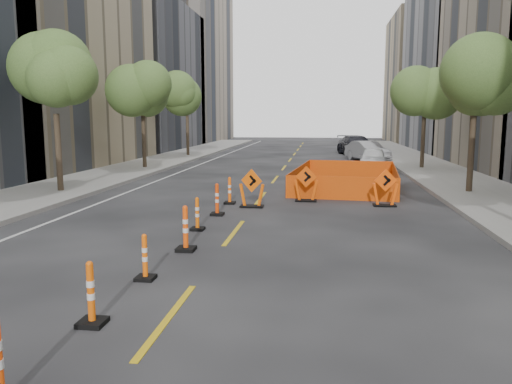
# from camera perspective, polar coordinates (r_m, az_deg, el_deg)

# --- Properties ---
(ground_plane) EXTENTS (140.00, 140.00, 0.00)m
(ground_plane) POSITION_cam_1_polar(r_m,az_deg,el_deg) (10.10, -6.51, -9.75)
(ground_plane) COLOR black
(sidewalk_left) EXTENTS (4.00, 90.00, 0.15)m
(sidewalk_left) POSITION_cam_1_polar(r_m,az_deg,el_deg) (24.33, -20.38, 0.72)
(sidewalk_left) COLOR gray
(sidewalk_left) RESTS_ON ground
(sidewalk_right) EXTENTS (4.00, 90.00, 0.15)m
(sidewalk_right) POSITION_cam_1_polar(r_m,az_deg,el_deg) (22.51, 24.60, -0.11)
(sidewalk_right) COLOR gray
(sidewalk_right) RESTS_ON ground
(bld_left_d) EXTENTS (12.00, 16.00, 14.00)m
(bld_left_d) POSITION_cam_1_polar(r_m,az_deg,el_deg) (52.36, -14.53, 12.48)
(bld_left_d) COLOR #4C4C51
(bld_left_d) RESTS_ON ground
(bld_left_e) EXTENTS (12.00, 20.00, 20.00)m
(bld_left_e) POSITION_cam_1_polar(r_m,az_deg,el_deg) (68.07, -9.30, 14.20)
(bld_left_e) COLOR gray
(bld_left_e) RESTS_ON ground
(bld_right_d) EXTENTS (12.00, 18.00, 20.00)m
(bld_right_d) POSITION_cam_1_polar(r_m,az_deg,el_deg) (52.06, 24.74, 15.33)
(bld_right_d) COLOR gray
(bld_right_d) RESTS_ON ground
(bld_right_e) EXTENTS (12.00, 14.00, 16.00)m
(bld_right_e) POSITION_cam_1_polar(r_m,az_deg,el_deg) (69.62, 20.13, 12.02)
(bld_right_e) COLOR tan
(bld_right_e) RESTS_ON ground
(tree_l_b) EXTENTS (2.80, 2.80, 5.95)m
(tree_l_b) POSITION_cam_1_polar(r_m,az_deg,el_deg) (22.14, -22.04, 11.47)
(tree_l_b) COLOR #382B1E
(tree_l_b) RESTS_ON ground
(tree_l_c) EXTENTS (2.80, 2.80, 5.95)m
(tree_l_c) POSITION_cam_1_polar(r_m,az_deg,el_deg) (31.24, -12.85, 10.84)
(tree_l_c) COLOR #382B1E
(tree_l_c) RESTS_ON ground
(tree_l_d) EXTENTS (2.80, 2.80, 5.95)m
(tree_l_d) POSITION_cam_1_polar(r_m,az_deg,el_deg) (40.76, -7.90, 10.38)
(tree_l_d) COLOR #382B1E
(tree_l_d) RESTS_ON ground
(tree_r_b) EXTENTS (2.80, 2.80, 5.95)m
(tree_r_b) POSITION_cam_1_polar(r_m,az_deg,el_deg) (22.17, 23.81, 11.36)
(tree_r_b) COLOR #382B1E
(tree_r_b) RESTS_ON ground
(tree_r_c) EXTENTS (2.80, 2.80, 5.95)m
(tree_r_c) POSITION_cam_1_polar(r_m,az_deg,el_deg) (31.90, 18.77, 10.55)
(tree_r_c) COLOR #382B1E
(tree_r_c) RESTS_ON ground
(channelizer_1) EXTENTS (0.40, 0.40, 1.02)m
(channelizer_1) POSITION_cam_1_polar(r_m,az_deg,el_deg) (8.14, -18.35, -10.93)
(channelizer_1) COLOR #DC5409
(channelizer_1) RESTS_ON ground
(channelizer_2) EXTENTS (0.36, 0.36, 0.92)m
(channelizer_2) POSITION_cam_1_polar(r_m,az_deg,el_deg) (10.05, -12.59, -7.25)
(channelizer_2) COLOR #F25C0A
(channelizer_2) RESTS_ON ground
(channelizer_3) EXTENTS (0.43, 0.43, 1.10)m
(channelizer_3) POSITION_cam_1_polar(r_m,az_deg,el_deg) (11.98, -8.06, -4.12)
(channelizer_3) COLOR #FC4C0A
(channelizer_3) RESTS_ON ground
(channelizer_4) EXTENTS (0.37, 0.37, 0.94)m
(channelizer_4) POSITION_cam_1_polar(r_m,az_deg,el_deg) (14.13, -6.73, -2.48)
(channelizer_4) COLOR #E65D09
(channelizer_4) RESTS_ON ground
(channelizer_5) EXTENTS (0.41, 0.41, 1.05)m
(channelizer_5) POSITION_cam_1_polar(r_m,az_deg,el_deg) (16.20, -4.47, -0.84)
(channelizer_5) COLOR red
(channelizer_5) RESTS_ON ground
(channelizer_6) EXTENTS (0.39, 0.39, 1.00)m
(channelizer_6) POSITION_cam_1_polar(r_m,az_deg,el_deg) (18.32, -3.03, 0.18)
(channelizer_6) COLOR #FF5A0A
(channelizer_6) RESTS_ON ground
(chevron_sign_left) EXTENTS (1.04, 0.83, 1.37)m
(chevron_sign_left) POSITION_cam_1_polar(r_m,az_deg,el_deg) (17.57, -0.49, 0.44)
(chevron_sign_left) COLOR #F15C0A
(chevron_sign_left) RESTS_ON ground
(chevron_sign_center) EXTENTS (1.01, 0.74, 1.35)m
(chevron_sign_center) POSITION_cam_1_polar(r_m,az_deg,el_deg) (18.89, 5.76, 0.95)
(chevron_sign_center) COLOR #DE4909
(chevron_sign_center) RESTS_ON ground
(chevron_sign_right) EXTENTS (1.01, 0.75, 1.35)m
(chevron_sign_right) POSITION_cam_1_polar(r_m,az_deg,el_deg) (18.34, 14.55, 0.48)
(chevron_sign_right) COLOR #FF4F0A
(chevron_sign_right) RESTS_ON ground
(safety_fence) EXTENTS (4.98, 7.68, 0.91)m
(safety_fence) POSITION_cam_1_polar(r_m,az_deg,el_deg) (23.02, 10.30, 1.66)
(safety_fence) COLOR #FF610D
(safety_fence) RESTS_ON ground
(parked_car_near) EXTENTS (2.10, 4.18, 1.37)m
(parked_car_near) POSITION_cam_1_polar(r_m,az_deg,el_deg) (30.76, 13.24, 3.70)
(parked_car_near) COLOR silver
(parked_car_near) RESTS_ON ground
(parked_car_mid) EXTENTS (3.20, 4.59, 1.44)m
(parked_car_mid) POSITION_cam_1_polar(r_m,az_deg,el_deg) (37.36, 12.61, 4.59)
(parked_car_mid) COLOR #949398
(parked_car_mid) RESTS_ON ground
(parked_car_far) EXTENTS (3.46, 5.99, 1.63)m
(parked_car_far) POSITION_cam_1_polar(r_m,az_deg,el_deg) (42.89, 11.41, 5.24)
(parked_car_far) COLOR black
(parked_car_far) RESTS_ON ground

